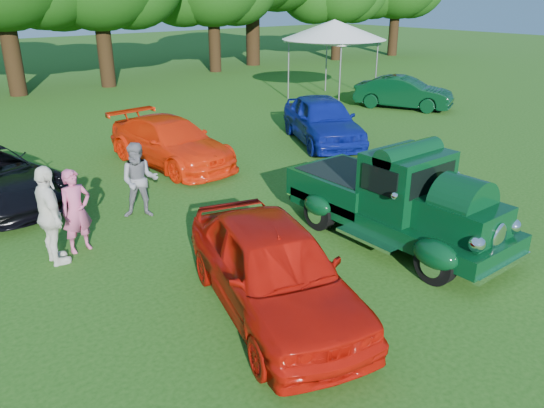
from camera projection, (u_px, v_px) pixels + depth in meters
ground at (364, 271)px, 9.83m from camera, size 120.00×120.00×0.00m
hero_pickup at (395, 201)px, 10.82m from camera, size 2.30×4.95×1.93m
red_convertible at (273, 268)px, 8.36m from camera, size 2.96×4.80×1.53m
back_car_orange at (171, 142)px, 15.64m from camera, size 2.34×4.90×1.38m
back_car_blue at (323, 120)px, 17.93m from camera, size 3.70×5.01×1.59m
back_car_green at (403, 93)px, 23.34m from camera, size 3.14×4.40×1.38m
spectator_pink at (76, 211)px, 10.33m from camera, size 0.66×0.48×1.69m
spectator_grey at (140, 181)px, 11.92m from camera, size 1.07×1.00×1.74m
spectator_white at (50, 216)px, 9.78m from camera, size 0.48×1.14×1.93m
canopy_tent at (334, 30)px, 24.59m from camera, size 5.58×5.58×3.64m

